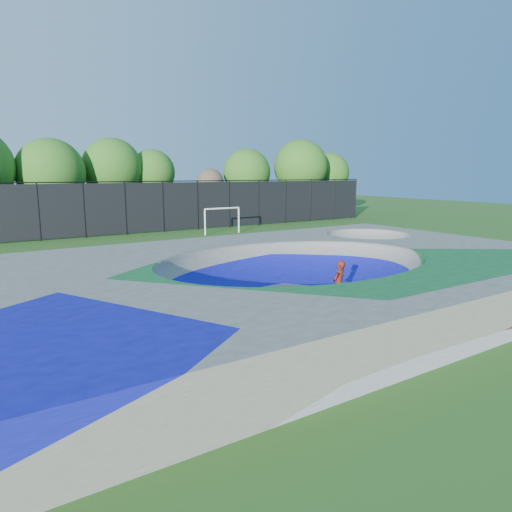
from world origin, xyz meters
The scene contains 7 objects.
ground centered at (0.00, 0.00, 0.00)m, with size 120.00×120.00×0.00m, color #2A5818.
skate_deck centered at (0.00, 0.00, 0.75)m, with size 22.00×14.00×1.50m, color gray.
skater centered at (0.36, -1.93, 0.84)m, with size 0.61×0.40×1.67m, color red.
skateboard centered at (0.36, -1.93, 0.03)m, with size 0.78×0.22×0.05m, color black.
soccer_goal centered at (6.36, 17.49, 1.40)m, with size 3.07×0.12×2.03m.
fence centered at (0.00, 21.00, 2.10)m, with size 48.09×0.09×4.04m.
treeline centered at (-1.27, 25.67, 4.91)m, with size 52.62×6.78×8.20m.
Camera 1 is at (-10.41, -13.31, 4.64)m, focal length 32.00 mm.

